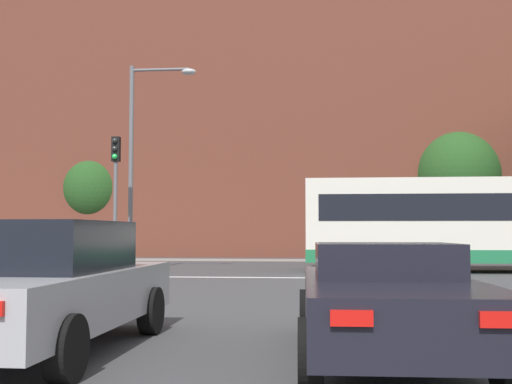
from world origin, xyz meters
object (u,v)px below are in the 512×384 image
object	(u,v)px
car_saloon_left	(45,286)
bus_crossing_lead	(463,222)
traffic_light_near_left	(115,182)
car_roadster_right	(387,300)
pedestrian_walking_east	(502,239)
street_lamp_junction	(143,144)
pedestrian_waiting	(437,240)
traffic_light_far_right	(411,209)
pedestrian_walking_west	(317,242)

from	to	relation	value
car_saloon_left	bus_crossing_lead	xyz separation A→B (m)	(8.20, 15.68, 0.95)
bus_crossing_lead	traffic_light_near_left	bearing A→B (deg)	-75.82
car_roadster_right	pedestrian_walking_east	distance (m)	26.26
car_saloon_left	pedestrian_walking_east	xyz separation A→B (m)	(12.10, 24.87, 0.28)
street_lamp_junction	pedestrian_waiting	xyz separation A→B (m)	(11.71, 9.89, -3.43)
traffic_light_far_right	pedestrian_walking_east	xyz separation A→B (m)	(4.49, 1.21, -1.43)
traffic_light_near_left	pedestrian_waiting	size ratio (longest dim) A/B	2.66
street_lamp_junction	pedestrian_waiting	distance (m)	15.70
bus_crossing_lead	traffic_light_far_right	bearing A→B (deg)	-175.67
car_saloon_left	pedestrian_waiting	world-z (taller)	pedestrian_waiting
car_roadster_right	street_lamp_junction	world-z (taller)	street_lamp_junction
car_saloon_left	bus_crossing_lead	world-z (taller)	bus_crossing_lead
traffic_light_far_right	pedestrian_walking_west	distance (m)	4.74
traffic_light_near_left	traffic_light_far_right	world-z (taller)	traffic_light_near_left
traffic_light_near_left	pedestrian_walking_west	distance (m)	12.41
traffic_light_near_left	pedestrian_walking_west	xyz separation A→B (m)	(6.45, 10.40, -2.07)
street_lamp_junction	bus_crossing_lead	bearing A→B (deg)	6.94
car_roadster_right	pedestrian_waiting	size ratio (longest dim) A/B	2.70
bus_crossing_lead	pedestrian_walking_west	world-z (taller)	bus_crossing_lead
pedestrian_walking_east	car_roadster_right	bearing A→B (deg)	79.75
car_roadster_right	traffic_light_near_left	distance (m)	14.92
bus_crossing_lead	pedestrian_waiting	bearing A→B (deg)	175.62
car_saloon_left	street_lamp_junction	size ratio (longest dim) A/B	0.65
traffic_light_far_right	pedestrian_walking_west	world-z (taller)	traffic_light_far_right
traffic_light_near_left	pedestrian_walking_west	world-z (taller)	traffic_light_near_left
bus_crossing_lead	traffic_light_far_right	distance (m)	8.04
bus_crossing_lead	traffic_light_near_left	size ratio (longest dim) A/B	2.45
car_saloon_left	street_lamp_junction	world-z (taller)	street_lamp_junction
car_saloon_left	pedestrian_walking_west	size ratio (longest dim) A/B	2.97
car_roadster_right	pedestrian_walking_west	xyz separation A→B (m)	(-0.75, 23.26, 0.26)
car_roadster_right	street_lamp_junction	xyz separation A→B (m)	(-6.75, 14.42, 3.76)
pedestrian_walking_east	bus_crossing_lead	bearing A→B (deg)	74.97
bus_crossing_lead	pedestrian_walking_east	distance (m)	10.00
car_roadster_right	traffic_light_far_right	bearing A→B (deg)	79.95
car_roadster_right	pedestrian_walking_east	world-z (taller)	pedestrian_walking_east
traffic_light_near_left	traffic_light_far_right	xyz separation A→B (m)	(10.90, 10.88, -0.50)
pedestrian_walking_east	street_lamp_junction	bearing A→B (deg)	43.09
car_roadster_right	street_lamp_junction	distance (m)	16.36
car_saloon_left	traffic_light_near_left	bearing A→B (deg)	105.47
street_lamp_junction	pedestrian_walking_east	xyz separation A→B (m)	(14.94, 10.53, -3.36)
traffic_light_near_left	traffic_light_far_right	distance (m)	15.41
car_roadster_right	street_lamp_junction	size ratio (longest dim) A/B	0.63
bus_crossing_lead	traffic_light_near_left	distance (m)	11.93
pedestrian_walking_west	traffic_light_near_left	bearing A→B (deg)	148.98
street_lamp_junction	pedestrian_walking_east	bearing A→B (deg)	35.17
bus_crossing_lead	pedestrian_waiting	distance (m)	8.60
car_saloon_left	traffic_light_far_right	size ratio (longest dim) A/B	1.28
car_saloon_left	pedestrian_waiting	bearing A→B (deg)	70.92
pedestrian_waiting	car_roadster_right	bearing A→B (deg)	37.74
traffic_light_far_right	pedestrian_waiting	distance (m)	2.04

